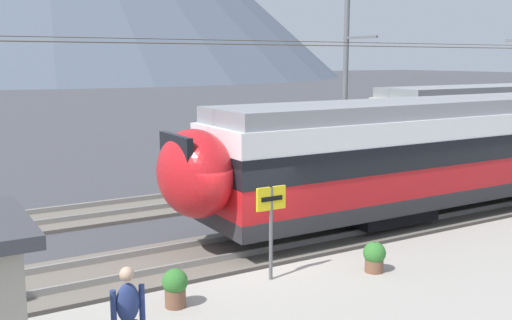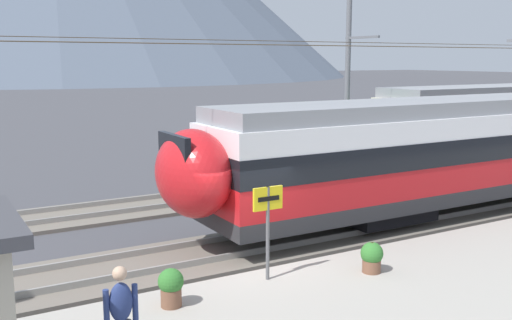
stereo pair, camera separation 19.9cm
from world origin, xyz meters
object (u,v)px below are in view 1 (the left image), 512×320
(platform_sign, at_px, (271,212))
(catenary_mast_far_side, at_px, (347,81))
(passenger_walking, at_px, (128,314))
(potted_plant_by_shelter, at_px, (374,255))
(potted_plant_platform_edge, at_px, (175,286))

(platform_sign, bearing_deg, catenary_mast_far_side, 44.79)
(catenary_mast_far_side, xyz_separation_m, passenger_walking, (-14.44, -12.68, -2.79))
(catenary_mast_far_side, relative_size, passenger_walking, 25.65)
(catenary_mast_far_side, bearing_deg, potted_plant_by_shelter, -126.41)
(potted_plant_platform_edge, bearing_deg, potted_plant_by_shelter, -6.24)
(potted_plant_platform_edge, bearing_deg, platform_sign, 7.06)
(platform_sign, xyz_separation_m, potted_plant_platform_edge, (-2.35, -0.29, -1.08))
(potted_plant_platform_edge, xyz_separation_m, potted_plant_by_shelter, (4.59, -0.50, -0.05))
(platform_sign, bearing_deg, passenger_walking, -150.44)
(catenary_mast_far_side, distance_m, platform_sign, 15.02)
(passenger_walking, distance_m, potted_plant_platform_edge, 2.53)
(passenger_walking, height_order, potted_plant_by_shelter, passenger_walking)
(catenary_mast_far_side, distance_m, potted_plant_by_shelter, 14.38)
(catenary_mast_far_side, bearing_deg, potted_plant_platform_edge, -140.16)
(catenary_mast_far_side, bearing_deg, platform_sign, -135.21)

